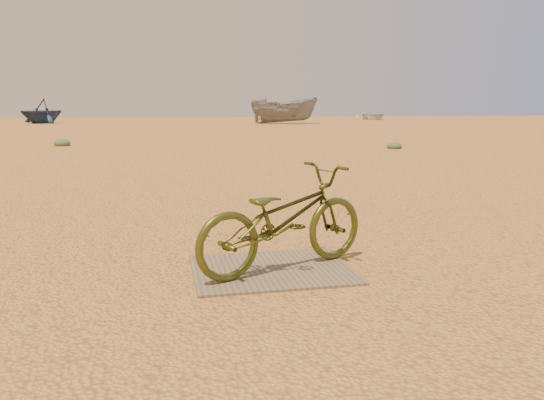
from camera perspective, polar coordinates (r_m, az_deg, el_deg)
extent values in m
plane|color=#DEA252|center=(4.46, 7.77, -9.14)|extent=(120.00, 120.00, 0.00)
cube|color=#7B6A51|center=(4.80, 0.00, -7.49)|extent=(1.41, 1.12, 0.02)
imported|color=#454C1A|center=(4.67, 1.28, -2.01)|extent=(1.85, 1.23, 0.92)
imported|color=navy|center=(46.14, -23.54, 8.78)|extent=(4.88, 4.93, 1.96)
imported|color=gray|center=(42.02, 1.31, 9.61)|extent=(5.52, 2.90, 2.03)
imported|color=silver|center=(54.40, 10.75, 8.98)|extent=(3.65, 4.71, 0.90)
ellipsoid|color=#56704B|center=(18.54, 13.01, 5.41)|extent=(0.52, 0.52, 0.28)
ellipsoid|color=#56704B|center=(20.68, -21.62, 5.43)|extent=(0.58, 0.58, 0.32)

